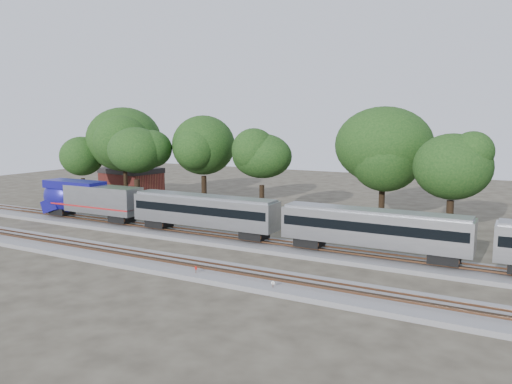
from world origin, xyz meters
TOP-DOWN VIEW (x-y plane):
  - ground at (0.00, 0.00)m, footprint 160.00×160.00m
  - track_far at (0.00, 6.00)m, footprint 160.00×5.00m
  - track_near at (0.00, -4.00)m, footprint 160.00×5.00m
  - train at (23.94, 6.00)m, footprint 105.93×3.02m
  - switch_stand_red at (3.46, -5.49)m, footprint 0.30×0.13m
  - switch_stand_white at (10.49, -5.66)m, footprint 0.28×0.08m
  - switch_lever at (6.85, -5.98)m, footprint 0.56×0.42m
  - brick_building at (-32.76, 26.99)m, footprint 10.34×7.91m
  - tree_0 at (-32.59, 16.25)m, footprint 7.37×7.37m
  - tree_1 at (-27.39, 19.85)m, footprint 9.90×9.90m
  - tree_2 at (-20.15, 14.32)m, footprint 8.73×8.73m
  - tree_3 at (-12.81, 19.69)m, footprint 9.36×9.36m
  - tree_4 at (-3.26, 18.80)m, footprint 8.24×8.24m
  - tree_5 at (10.86, 24.10)m, footprint 9.71×9.71m
  - tree_6 at (19.59, 18.26)m, footprint 7.91×7.91m

SIDE VIEW (x-z plane):
  - ground at x=0.00m, z-range 0.00..0.00m
  - switch_lever at x=6.85m, z-range 0.00..0.30m
  - track_far at x=0.00m, z-range -0.16..0.57m
  - track_near at x=0.00m, z-range -0.16..0.57m
  - switch_stand_white at x=10.49m, z-range 0.12..1.01m
  - switch_stand_red at x=3.46m, z-range 0.13..1.10m
  - brick_building at x=-32.76m, z-range 0.02..4.60m
  - train at x=23.94m, z-range 0.90..5.35m
  - tree_0 at x=-32.59m, z-range 2.03..12.42m
  - tree_6 at x=19.59m, z-range 2.19..13.34m
  - tree_4 at x=-3.26m, z-range 2.28..13.90m
  - tree_2 at x=-20.15m, z-range 2.42..14.73m
  - tree_3 at x=-12.81m, z-range 2.60..15.80m
  - tree_5 at x=10.86m, z-range 2.69..16.38m
  - tree_1 at x=-27.39m, z-range 2.75..16.71m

